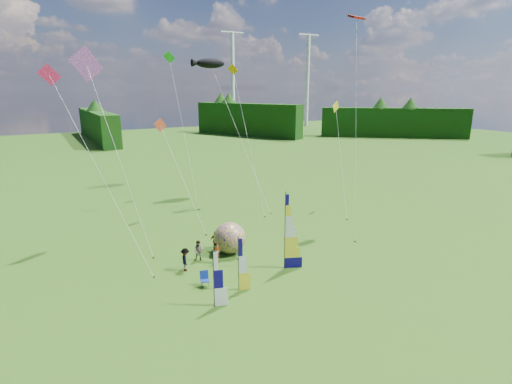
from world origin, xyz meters
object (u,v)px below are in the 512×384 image
feather_banner_main (285,232)px  bol_inflatable (230,238)px  spectator_b (199,251)px  spectator_c (185,260)px  spectator_d (216,241)px  side_banner_far (214,280)px  side_banner_left (239,265)px  camp_chair (205,279)px  kite_whale (238,125)px  spectator_a (217,253)px

feather_banner_main → bol_inflatable: feather_banner_main is taller
spectator_b → spectator_c: spectator_c is taller
spectator_b → spectator_d: size_ratio=1.01×
side_banner_far → spectator_c: size_ratio=2.09×
spectator_b → spectator_c: size_ratio=0.96×
side_banner_left → spectator_d: (1.37, 6.86, -0.99)m
feather_banner_main → side_banner_far: feather_banner_main is taller
side_banner_left → spectator_b: (-0.55, 5.61, -0.98)m
feather_banner_main → spectator_d: 6.60m
side_banner_left → spectator_d: bearing=97.2°
camp_chair → side_banner_far: bearing=-85.5°
bol_inflatable → spectator_d: (-0.78, 1.03, -0.45)m
spectator_b → kite_whale: kite_whale is taller
side_banner_far → spectator_a: size_ratio=2.17×
kite_whale → side_banner_left: bearing=-103.2°
spectator_b → camp_chair: spectator_b is taller
feather_banner_main → side_banner_far: size_ratio=1.58×
feather_banner_main → spectator_d: feather_banner_main is taller
spectator_d → camp_chair: (-3.10, -5.31, -0.28)m
side_banner_left → side_banner_far: bearing=-136.0°
spectator_c → camp_chair: 2.99m
side_banner_far → bol_inflatable: bearing=74.4°
side_banner_far → spectator_d: 8.70m
spectator_a → camp_chair: bearing=-159.5°
spectator_a → kite_whale: (9.37, 14.96, 7.92)m
feather_banner_main → spectator_b: feather_banner_main is taller
side_banner_far → spectator_b: size_ratio=2.18×
camp_chair → spectator_d: bearing=73.8°
feather_banner_main → side_banner_left: feather_banner_main is taller
feather_banner_main → side_banner_left: bearing=-141.3°
spectator_d → bol_inflatable: bearing=173.9°
spectator_a → feather_banner_main: bearing=-72.9°
side_banner_left → camp_chair: size_ratio=3.39×
spectator_a → camp_chair: spectator_a is taller
spectator_a → spectator_d: spectator_a is taller
bol_inflatable → spectator_c: bol_inflatable is taller
feather_banner_main → camp_chair: bearing=-160.2°
spectator_d → spectator_b: bearing=79.9°
side_banner_left → kite_whale: kite_whale is taller
spectator_c → kite_whale: 20.72m
spectator_c → kite_whale: bearing=-24.0°
side_banner_left → kite_whale: size_ratio=0.21×
spectator_a → spectator_d: 2.44m
camp_chair → kite_whale: (11.60, 17.99, 8.21)m
spectator_c → bol_inflatable: bearing=-58.0°
feather_banner_main → spectator_b: size_ratio=3.44×
side_banner_far → side_banner_left: bearing=42.1°
spectator_b → camp_chair: size_ratio=1.53×
camp_chair → kite_whale: bearing=71.3°
spectator_a → camp_chair: (-2.23, -3.03, -0.28)m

